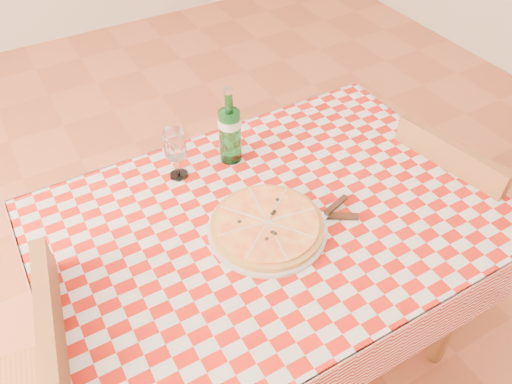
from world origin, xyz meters
TOP-DOWN VIEW (x-y plane):
  - dining_table at (0.00, 0.00)m, footprint 1.20×0.80m
  - tablecloth at (0.00, 0.00)m, footprint 1.30×0.90m
  - chair_near at (0.69, -0.07)m, footprint 0.44×0.44m
  - pizza_plate at (-0.04, -0.03)m, footprint 0.38×0.38m
  - water_bottle at (0.02, 0.29)m, footprint 0.09×0.09m
  - wine_glass at (-0.16, 0.30)m, footprint 0.07×0.07m
  - cutlery at (0.13, -0.07)m, footprint 0.25×0.21m

SIDE VIEW (x-z plane):
  - chair_near at x=0.69m, z-range 0.06..0.91m
  - dining_table at x=0.00m, z-range 0.28..1.03m
  - tablecloth at x=0.00m, z-range 0.75..0.76m
  - cutlery at x=0.13m, z-range 0.76..0.78m
  - pizza_plate at x=-0.04m, z-range 0.76..0.80m
  - wine_glass at x=-0.16m, z-range 0.76..0.92m
  - water_bottle at x=0.02m, z-range 0.76..1.02m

